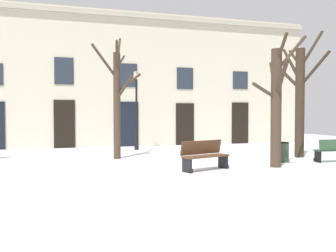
# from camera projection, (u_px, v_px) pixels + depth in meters

# --- Properties ---
(ground_plane) EXTENTS (34.28, 34.28, 0.00)m
(ground_plane) POSITION_uv_depth(u_px,v_px,m) (184.00, 170.00, 11.66)
(ground_plane) COLOR white
(building_facade) EXTENTS (21.43, 0.60, 7.30)m
(building_facade) POSITION_uv_depth(u_px,v_px,m) (129.00, 78.00, 20.24)
(building_facade) COLOR beige
(building_facade) RESTS_ON ground
(tree_near_facade) EXTENTS (2.31, 2.06, 4.49)m
(tree_near_facade) POSITION_uv_depth(u_px,v_px,m) (277.00, 102.00, 12.31)
(tree_near_facade) COLOR #423326
(tree_near_facade) RESTS_ON ground
(tree_left_of_center) EXTENTS (2.06, 2.02, 4.95)m
(tree_left_of_center) POSITION_uv_depth(u_px,v_px,m) (117.00, 98.00, 14.59)
(tree_left_of_center) COLOR #423326
(tree_left_of_center) RESTS_ON ground
(tree_foreground) EXTENTS (1.53, 2.33, 5.16)m
(tree_foreground) POSITION_uv_depth(u_px,v_px,m) (300.00, 96.00, 15.17)
(tree_foreground) COLOR #382B1E
(tree_foreground) RESTS_ON ground
(streetlamp) EXTENTS (0.30, 0.30, 3.89)m
(streetlamp) POSITION_uv_depth(u_px,v_px,m) (136.00, 101.00, 18.20)
(streetlamp) COLOR black
(streetlamp) RESTS_ON ground
(litter_bin) EXTENTS (0.42, 0.42, 0.74)m
(litter_bin) POSITION_uv_depth(u_px,v_px,m) (283.00, 152.00, 13.59)
(litter_bin) COLOR #2D3D2D
(litter_bin) RESTS_ON ground
(bench_far_corner) EXTENTS (1.57, 0.60, 0.85)m
(bench_far_corner) POSITION_uv_depth(u_px,v_px,m) (336.00, 150.00, 13.61)
(bench_far_corner) COLOR #2D4C33
(bench_far_corner) RESTS_ON ground
(bench_facing_shops) EXTENTS (1.72, 1.02, 0.93)m
(bench_facing_shops) POSITION_uv_depth(u_px,v_px,m) (204.00, 155.00, 11.69)
(bench_facing_shops) COLOR #51331E
(bench_facing_shops) RESTS_ON ground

